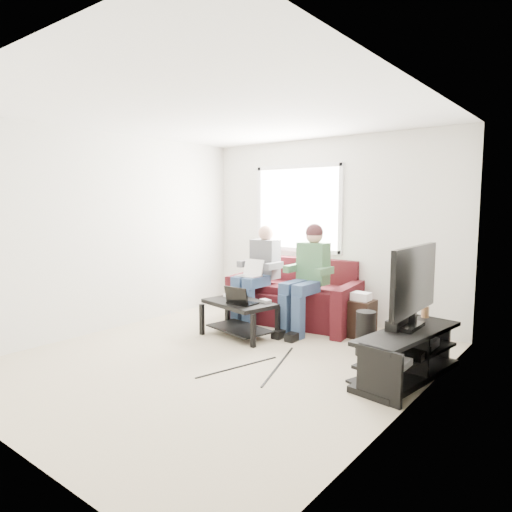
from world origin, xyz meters
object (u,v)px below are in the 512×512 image
Objects in this scene: tv_stand at (408,357)px; subwoofer at (366,333)px; sofa at (295,299)px; end_table at (361,317)px; coffee_table at (239,311)px; tv at (414,282)px.

tv_stand is 0.71m from subwoofer.
subwoofer is at bearing -27.74° from sofa.
tv_stand is 2.55× the size of end_table.
subwoofer reaches higher than coffee_table.
sofa is at bearing 151.10° from tv_stand.
coffee_table is 0.90× the size of tv.
subwoofer is (1.57, 0.31, -0.08)m from coffee_table.
end_table is at bearing 134.13° from tv_stand.
end_table is at bearing 119.70° from subwoofer.
subwoofer is at bearing 155.77° from tv.
sofa is 1.62m from subwoofer.
subwoofer reaches higher than tv_stand.
tv_stand is 0.72m from tv.
end_table reaches higher than tv_stand.
tv_stand reaches higher than coffee_table.
subwoofer is 0.71m from end_table.
tv is at bearing 91.47° from tv_stand.
coffee_table is 0.68× the size of tv_stand.
end_table reaches higher than coffee_table.
sofa is 1.09m from end_table.
subwoofer is at bearing 11.10° from coffee_table.
tv is at bearing -26.72° from sofa.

